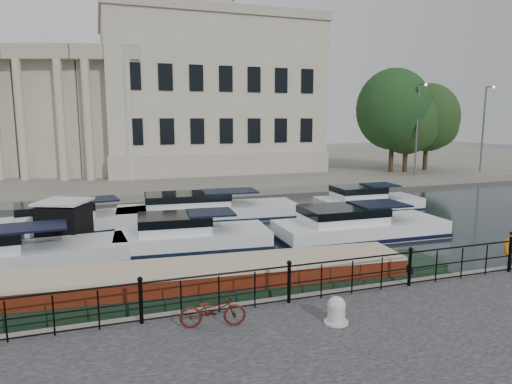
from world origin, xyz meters
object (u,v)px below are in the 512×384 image
(mooring_bollard, at_px, (336,311))
(narrowboat, at_px, (199,291))
(harbour_hut, at_px, (65,226))
(bicycle, at_px, (213,310))

(mooring_bollard, distance_m, narrowboat, 4.63)
(harbour_hut, bearing_deg, mooring_bollard, -34.94)
(mooring_bollard, bearing_deg, harbour_hut, 120.98)
(mooring_bollard, distance_m, harbour_hut, 13.57)
(bicycle, height_order, harbour_hut, harbour_hut)
(mooring_bollard, xyz_separation_m, narrowboat, (-2.70, 3.73, -0.51))
(bicycle, distance_m, mooring_bollard, 3.08)
(narrowboat, bearing_deg, mooring_bollard, -49.76)
(narrowboat, xyz_separation_m, harbour_hut, (-4.29, 7.90, 0.59))
(mooring_bollard, relative_size, harbour_hut, 0.20)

